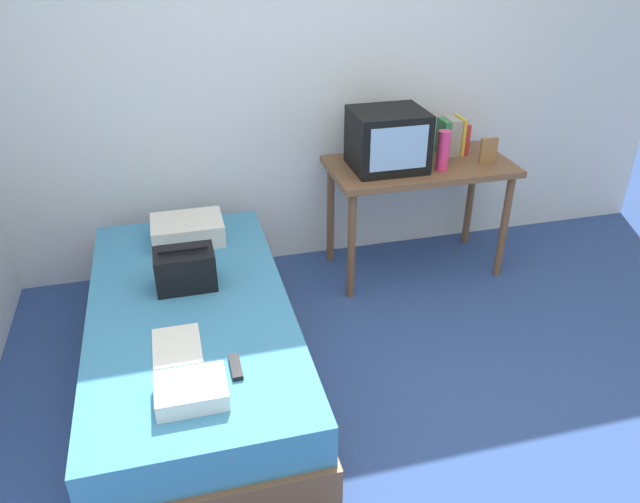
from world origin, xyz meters
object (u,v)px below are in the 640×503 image
desk (419,178)px  remote_dark (236,367)px  pillow (188,230)px  tv (388,140)px  book_row (452,137)px  folded_towel (191,391)px  bed (194,343)px  picture_frame (488,151)px  water_bottle (443,151)px  handbag (185,269)px  magazine (177,346)px

desk → remote_dark: size_ratio=7.44×
pillow → remote_dark: size_ratio=2.62×
tv → remote_dark: tv is taller
book_row → folded_towel: book_row is taller
bed → tv: (1.30, 0.79, 0.71)m
picture_frame → remote_dark: (-1.78, -1.24, -0.36)m
water_bottle → book_row: water_bottle is taller
bed → folded_towel: bearing=-92.9°
tv → book_row: bearing=14.5°
pillow → remote_dark: 1.23m
bed → pillow: size_ratio=4.90×
water_bottle → pillow: (-1.57, 0.01, -0.34)m
water_bottle → picture_frame: water_bottle is taller
book_row → picture_frame: 0.26m
tv → picture_frame: 0.66m
tv → handbag: (-1.29, -0.61, -0.36)m
water_bottle → picture_frame: (0.33, 0.03, -0.04)m
book_row → remote_dark: (-1.63, -1.45, -0.39)m
handbag → remote_dark: (0.15, -0.71, -0.09)m
book_row → water_bottle: bearing=-125.7°
bed → book_row: bearing=27.1°
tv → handbag: size_ratio=1.47×
folded_towel → pillow: bearing=86.6°
desk → pillow: 1.49m
picture_frame → handbag: bearing=-164.8°
book_row → tv: bearing=-165.5°
bed → tv: size_ratio=4.55×
water_bottle → remote_dark: size_ratio=1.58×
remote_dark → folded_towel: bearing=-145.3°
book_row → pillow: (-1.75, -0.24, -0.34)m
tv → handbag: 1.48m
water_bottle → handbag: bearing=-162.9°
desk → book_row: bearing=23.9°
remote_dark → handbag: bearing=102.2°
desk → folded_towel: 2.15m
handbag → folded_towel: (-0.04, -0.85, -0.06)m
bed → picture_frame: (1.94, 0.70, 0.61)m
bed → book_row: 2.11m
handbag → book_row: bearing=22.5°
pillow → folded_towel: 1.36m
tv → handbag: bearing=-154.6°
magazine → remote_dark: size_ratio=1.86×
desk → picture_frame: 0.46m
picture_frame → desk: bearing=166.7°
bed → handbag: (0.00, 0.17, 0.34)m
tv → remote_dark: size_ratio=2.82×
bed → handbag: bearing=88.7°
handbag → magazine: 0.51m
bed → folded_towel: (-0.03, -0.67, 0.28)m
book_row → remote_dark: bearing=-138.3°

